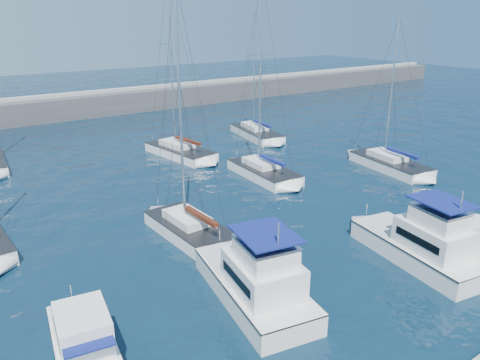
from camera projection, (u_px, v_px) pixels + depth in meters
ground at (328, 263)px, 28.02m from camera, size 220.00×220.00×0.00m
breakwater at (72, 109)px, 67.90m from camera, size 160.00×6.00×4.45m
motor_yacht_port_outer at (84, 344)px, 19.68m from camera, size 3.21×6.02×3.20m
motor_yacht_port_inner at (257, 282)px, 23.84m from camera, size 4.95×9.00×4.69m
motor_yacht_stbd_inner at (423, 245)px, 27.67m from camera, size 4.48×8.92×4.69m
sailboat_mid_b at (191, 229)px, 31.09m from camera, size 3.41×7.84×16.66m
sailboat_mid_d at (264, 171)px, 42.62m from camera, size 3.64×8.12×17.38m
sailboat_mid_e at (390, 164)px, 44.83m from camera, size 4.21×8.81×14.17m
sailboat_back_b at (180, 151)px, 48.91m from camera, size 4.39×9.06×18.28m
sailboat_back_c at (256, 133)px, 56.54m from camera, size 4.57×9.28×14.98m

